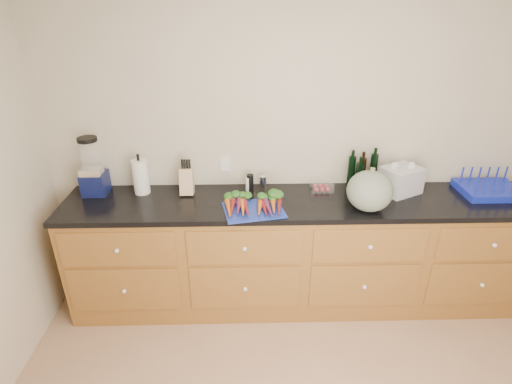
{
  "coord_description": "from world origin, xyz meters",
  "views": [
    {
      "loc": [
        -0.43,
        -1.39,
        2.32
      ],
      "look_at": [
        -0.36,
        1.2,
        1.06
      ],
      "focal_mm": 28.0,
      "sensor_mm": 36.0,
      "label": 1
    }
  ],
  "objects_px": {
    "blender_appliance": "(93,170)",
    "tomato_box": "(322,186)",
    "cutting_board": "(254,210)",
    "squash": "(370,191)",
    "paper_towel": "(141,177)",
    "dish_rack": "(489,188)",
    "carrots": "(253,203)",
    "knife_block": "(187,181)"
  },
  "relations": [
    {
      "from": "cutting_board",
      "to": "squash",
      "type": "height_order",
      "value": "squash"
    },
    {
      "from": "squash",
      "to": "dish_rack",
      "type": "bearing_deg",
      "value": 13.14
    },
    {
      "from": "cutting_board",
      "to": "carrots",
      "type": "distance_m",
      "value": 0.06
    },
    {
      "from": "carrots",
      "to": "squash",
      "type": "relative_size",
      "value": 1.32
    },
    {
      "from": "paper_towel",
      "to": "tomato_box",
      "type": "distance_m",
      "value": 1.42
    },
    {
      "from": "carrots",
      "to": "paper_towel",
      "type": "relative_size",
      "value": 1.58
    },
    {
      "from": "paper_towel",
      "to": "tomato_box",
      "type": "relative_size",
      "value": 1.62
    },
    {
      "from": "cutting_board",
      "to": "knife_block",
      "type": "xyz_separation_m",
      "value": [
        -0.51,
        0.3,
        0.1
      ]
    },
    {
      "from": "squash",
      "to": "paper_towel",
      "type": "height_order",
      "value": "squash"
    },
    {
      "from": "cutting_board",
      "to": "paper_towel",
      "type": "bearing_deg",
      "value": 159.75
    },
    {
      "from": "squash",
      "to": "tomato_box",
      "type": "bearing_deg",
      "value": 130.11
    },
    {
      "from": "squash",
      "to": "blender_appliance",
      "type": "distance_m",
      "value": 2.07
    },
    {
      "from": "paper_towel",
      "to": "tomato_box",
      "type": "xyz_separation_m",
      "value": [
        1.42,
        0.01,
        -0.1
      ]
    },
    {
      "from": "squash",
      "to": "knife_block",
      "type": "bearing_deg",
      "value": 167.4
    },
    {
      "from": "carrots",
      "to": "blender_appliance",
      "type": "relative_size",
      "value": 0.94
    },
    {
      "from": "blender_appliance",
      "to": "tomato_box",
      "type": "height_order",
      "value": "blender_appliance"
    },
    {
      "from": "paper_towel",
      "to": "squash",
      "type": "bearing_deg",
      "value": -10.66
    },
    {
      "from": "squash",
      "to": "paper_towel",
      "type": "bearing_deg",
      "value": 169.34
    },
    {
      "from": "cutting_board",
      "to": "squash",
      "type": "bearing_deg",
      "value": 0.07
    },
    {
      "from": "paper_towel",
      "to": "tomato_box",
      "type": "height_order",
      "value": "paper_towel"
    },
    {
      "from": "blender_appliance",
      "to": "paper_towel",
      "type": "relative_size",
      "value": 1.68
    },
    {
      "from": "paper_towel",
      "to": "dish_rack",
      "type": "xyz_separation_m",
      "value": [
        2.72,
        -0.08,
        -0.09
      ]
    },
    {
      "from": "knife_block",
      "to": "tomato_box",
      "type": "distance_m",
      "value": 1.06
    },
    {
      "from": "paper_towel",
      "to": "dish_rack",
      "type": "height_order",
      "value": "paper_towel"
    },
    {
      "from": "cutting_board",
      "to": "dish_rack",
      "type": "distance_m",
      "value": 1.87
    },
    {
      "from": "tomato_box",
      "to": "paper_towel",
      "type": "bearing_deg",
      "value": -179.6
    },
    {
      "from": "carrots",
      "to": "squash",
      "type": "distance_m",
      "value": 0.83
    },
    {
      "from": "squash",
      "to": "blender_appliance",
      "type": "relative_size",
      "value": 0.71
    },
    {
      "from": "squash",
      "to": "blender_appliance",
      "type": "xyz_separation_m",
      "value": [
        -2.05,
        0.32,
        0.05
      ]
    },
    {
      "from": "cutting_board",
      "to": "dish_rack",
      "type": "bearing_deg",
      "value": 7.39
    },
    {
      "from": "knife_block",
      "to": "dish_rack",
      "type": "distance_m",
      "value": 2.36
    },
    {
      "from": "tomato_box",
      "to": "blender_appliance",
      "type": "bearing_deg",
      "value": -179.6
    },
    {
      "from": "cutting_board",
      "to": "tomato_box",
      "type": "relative_size",
      "value": 2.51
    },
    {
      "from": "blender_appliance",
      "to": "knife_block",
      "type": "distance_m",
      "value": 0.72
    },
    {
      "from": "paper_towel",
      "to": "dish_rack",
      "type": "distance_m",
      "value": 2.72
    },
    {
      "from": "carrots",
      "to": "paper_towel",
      "type": "bearing_deg",
      "value": 162.62
    },
    {
      "from": "carrots",
      "to": "tomato_box",
      "type": "distance_m",
      "value": 0.62
    },
    {
      "from": "squash",
      "to": "blender_appliance",
      "type": "height_order",
      "value": "blender_appliance"
    },
    {
      "from": "cutting_board",
      "to": "paper_towel",
      "type": "relative_size",
      "value": 1.55
    },
    {
      "from": "blender_appliance",
      "to": "dish_rack",
      "type": "xyz_separation_m",
      "value": [
        3.07,
        -0.08,
        -0.16
      ]
    },
    {
      "from": "squash",
      "to": "cutting_board",
      "type": "bearing_deg",
      "value": -179.93
    },
    {
      "from": "blender_appliance",
      "to": "paper_towel",
      "type": "bearing_deg",
      "value": 0.4
    }
  ]
}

